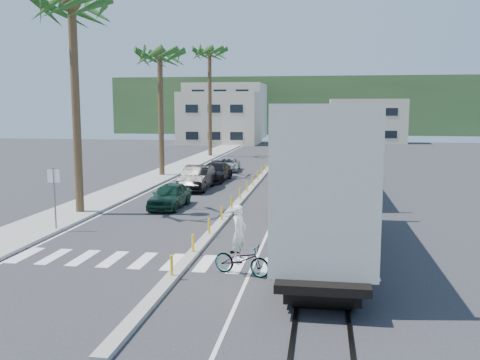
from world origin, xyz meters
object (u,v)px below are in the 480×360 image
street_sign (54,190)px  car_second (197,178)px  car_lead (170,196)px  cyclist (241,253)px

street_sign → car_second: bearing=75.0°
car_lead → cyclist: size_ratio=1.69×
car_lead → street_sign: bearing=-117.4°
street_sign → cyclist: size_ratio=1.20×
street_sign → car_second: street_sign is taller
car_second → cyclist: cyclist is taller
street_sign → cyclist: 10.89m
street_sign → car_second: size_ratio=0.59×
car_lead → car_second: (-0.02, 6.93, 0.12)m
street_sign → cyclist: street_sign is taller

